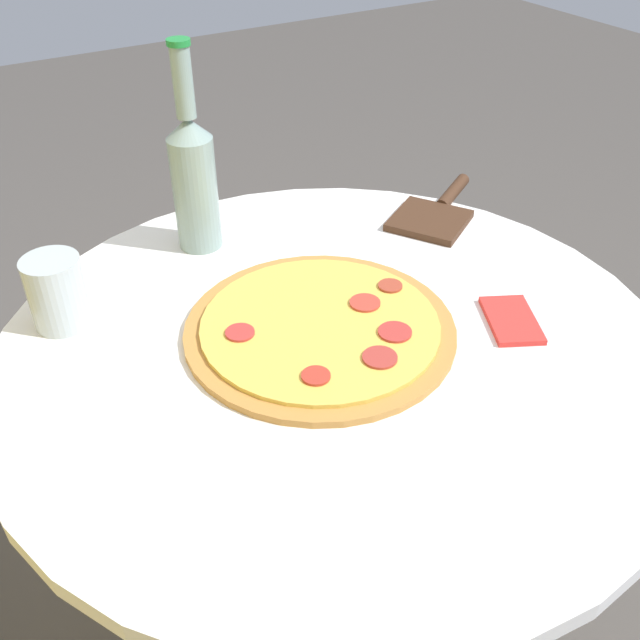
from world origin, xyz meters
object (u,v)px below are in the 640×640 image
object	(u,v)px
beer_bottle	(194,176)
drinking_glass	(57,292)
pizza_paddle	(436,213)
pizza	(321,328)

from	to	relation	value
beer_bottle	drinking_glass	size ratio (longest dim) A/B	3.18
beer_bottle	drinking_glass	bearing A→B (deg)	111.98
beer_bottle	pizza_paddle	xyz separation A→B (m)	(-0.12, -0.37, -0.11)
pizza	pizza_paddle	size ratio (longest dim) A/B	1.52
pizza	beer_bottle	distance (m)	0.31
drinking_glass	pizza_paddle	bearing A→B (deg)	-91.81
beer_bottle	drinking_glass	xyz separation A→B (m)	(-0.10, 0.24, -0.07)
drinking_glass	pizza	bearing A→B (deg)	-124.72
pizza	pizza_paddle	xyz separation A→B (m)	(0.18, -0.33, -0.00)
pizza_paddle	pizza	bearing A→B (deg)	176.60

